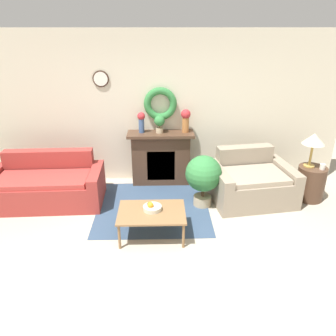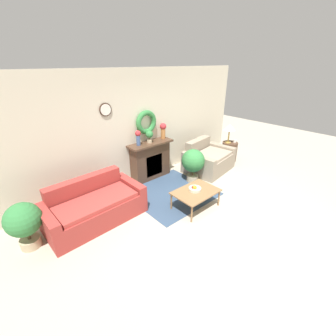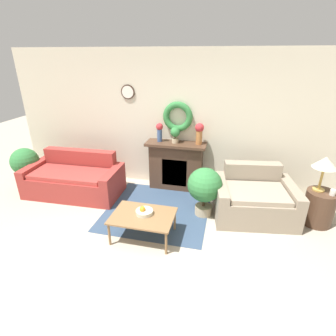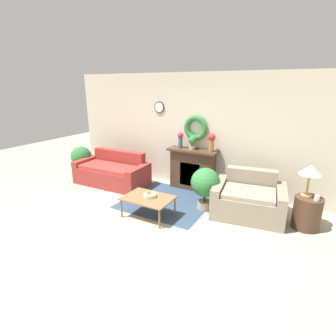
{
  "view_description": "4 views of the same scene",
  "coord_description": "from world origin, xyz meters",
  "px_view_note": "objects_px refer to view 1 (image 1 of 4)",
  "views": [
    {
      "loc": [
        0.09,
        -3.29,
        2.74
      ],
      "look_at": [
        0.21,
        1.38,
        0.69
      ],
      "focal_mm": 35.0,
      "sensor_mm": 36.0,
      "label": 1
    },
    {
      "loc": [
        -3.1,
        -2.0,
        2.82
      ],
      "look_at": [
        -0.17,
        1.31,
        0.71
      ],
      "focal_mm": 24.0,
      "sensor_mm": 36.0,
      "label": 2
    },
    {
      "loc": [
        1.08,
        -2.5,
        2.58
      ],
      "look_at": [
        0.15,
        1.41,
        0.82
      ],
      "focal_mm": 28.0,
      "sensor_mm": 36.0,
      "label": 3
    },
    {
      "loc": [
        2.53,
        -3.18,
        2.43
      ],
      "look_at": [
        -0.02,
        1.34,
        0.77
      ],
      "focal_mm": 28.0,
      "sensor_mm": 36.0,
      "label": 4
    }
  ],
  "objects_px": {
    "mug": "(322,167)",
    "couch_left": "(46,186)",
    "table_lamp": "(314,140)",
    "loveseat_right": "(251,182)",
    "fireplace": "(161,158)",
    "potted_plant_on_mantel": "(159,122)",
    "vase_on_mantel_left": "(141,121)",
    "coffee_table": "(152,213)",
    "side_table_by_loveseat": "(310,183)",
    "fruit_bowl": "(152,207)",
    "vase_on_mantel_right": "(186,119)",
    "potted_plant_floor_by_loveseat": "(203,175)"
  },
  "relations": [
    {
      "from": "mug",
      "to": "couch_left",
      "type": "bearing_deg",
      "value": 178.89
    },
    {
      "from": "table_lamp",
      "to": "mug",
      "type": "height_order",
      "value": "table_lamp"
    },
    {
      "from": "loveseat_right",
      "to": "fireplace",
      "type": "bearing_deg",
      "value": 146.83
    },
    {
      "from": "fireplace",
      "to": "potted_plant_on_mantel",
      "type": "xyz_separation_m",
      "value": [
        -0.02,
        -0.01,
        0.67
      ]
    },
    {
      "from": "loveseat_right",
      "to": "table_lamp",
      "type": "relative_size",
      "value": 2.54
    },
    {
      "from": "table_lamp",
      "to": "loveseat_right",
      "type": "bearing_deg",
      "value": -178.19
    },
    {
      "from": "vase_on_mantel_left",
      "to": "coffee_table",
      "type": "bearing_deg",
      "value": -83.47
    },
    {
      "from": "fireplace",
      "to": "mug",
      "type": "height_order",
      "value": "fireplace"
    },
    {
      "from": "side_table_by_loveseat",
      "to": "table_lamp",
      "type": "xyz_separation_m",
      "value": [
        -0.06,
        0.05,
        0.75
      ]
    },
    {
      "from": "coffee_table",
      "to": "side_table_by_loveseat",
      "type": "height_order",
      "value": "side_table_by_loveseat"
    },
    {
      "from": "fruit_bowl",
      "to": "couch_left",
      "type": "bearing_deg",
      "value": 151.16
    },
    {
      "from": "couch_left",
      "to": "vase_on_mantel_right",
      "type": "xyz_separation_m",
      "value": [
        2.34,
        0.71,
        0.93
      ]
    },
    {
      "from": "couch_left",
      "to": "coffee_table",
      "type": "relative_size",
      "value": 2.01
    },
    {
      "from": "coffee_table",
      "to": "mug",
      "type": "distance_m",
      "value": 2.93
    },
    {
      "from": "side_table_by_loveseat",
      "to": "table_lamp",
      "type": "relative_size",
      "value": 1.02
    },
    {
      "from": "fireplace",
      "to": "couch_left",
      "type": "bearing_deg",
      "value": -159.78
    },
    {
      "from": "vase_on_mantel_left",
      "to": "potted_plant_on_mantel",
      "type": "xyz_separation_m",
      "value": [
        0.32,
        -0.02,
        -0.03
      ]
    },
    {
      "from": "mug",
      "to": "vase_on_mantel_left",
      "type": "xyz_separation_m",
      "value": [
        -2.96,
        0.79,
        0.57
      ]
    },
    {
      "from": "fireplace",
      "to": "table_lamp",
      "type": "distance_m",
      "value": 2.61
    },
    {
      "from": "couch_left",
      "to": "potted_plant_on_mantel",
      "type": "height_order",
      "value": "potted_plant_on_mantel"
    },
    {
      "from": "fruit_bowl",
      "to": "fireplace",
      "type": "bearing_deg",
      "value": 85.35
    },
    {
      "from": "mug",
      "to": "fruit_bowl",
      "type": "bearing_deg",
      "value": -162.23
    },
    {
      "from": "vase_on_mantel_left",
      "to": "potted_plant_on_mantel",
      "type": "bearing_deg",
      "value": -3.61
    },
    {
      "from": "fireplace",
      "to": "mug",
      "type": "xyz_separation_m",
      "value": [
        2.62,
        -0.79,
        0.13
      ]
    },
    {
      "from": "table_lamp",
      "to": "potted_plant_on_mantel",
      "type": "xyz_separation_m",
      "value": [
        -2.48,
        0.65,
        0.13
      ]
    },
    {
      "from": "loveseat_right",
      "to": "vase_on_mantel_right",
      "type": "relative_size",
      "value": 3.5
    },
    {
      "from": "coffee_table",
      "to": "side_table_by_loveseat",
      "type": "xyz_separation_m",
      "value": [
        2.66,
        1.0,
        -0.07
      ]
    },
    {
      "from": "loveseat_right",
      "to": "vase_on_mantel_right",
      "type": "height_order",
      "value": "vase_on_mantel_right"
    },
    {
      "from": "coffee_table",
      "to": "side_table_by_loveseat",
      "type": "relative_size",
      "value": 1.59
    },
    {
      "from": "table_lamp",
      "to": "fruit_bowl",
      "type": "bearing_deg",
      "value": -158.72
    },
    {
      "from": "fireplace",
      "to": "fruit_bowl",
      "type": "xyz_separation_m",
      "value": [
        -0.14,
        -1.67,
        -0.06
      ]
    },
    {
      "from": "loveseat_right",
      "to": "vase_on_mantel_right",
      "type": "xyz_separation_m",
      "value": [
        -1.06,
        0.7,
        0.91
      ]
    },
    {
      "from": "vase_on_mantel_right",
      "to": "potted_plant_floor_by_loveseat",
      "type": "relative_size",
      "value": 0.48
    },
    {
      "from": "couch_left",
      "to": "fruit_bowl",
      "type": "height_order",
      "value": "couch_left"
    },
    {
      "from": "mug",
      "to": "potted_plant_on_mantel",
      "type": "distance_m",
      "value": 2.81
    },
    {
      "from": "fireplace",
      "to": "mug",
      "type": "distance_m",
      "value": 2.74
    },
    {
      "from": "couch_left",
      "to": "mug",
      "type": "bearing_deg",
      "value": -3.01
    },
    {
      "from": "vase_on_mantel_left",
      "to": "potted_plant_floor_by_loveseat",
      "type": "relative_size",
      "value": 0.43
    },
    {
      "from": "side_table_by_loveseat",
      "to": "potted_plant_on_mantel",
      "type": "relative_size",
      "value": 1.87
    },
    {
      "from": "fruit_bowl",
      "to": "mug",
      "type": "distance_m",
      "value": 2.9
    },
    {
      "from": "potted_plant_on_mantel",
      "to": "potted_plant_floor_by_loveseat",
      "type": "bearing_deg",
      "value": -51.01
    },
    {
      "from": "loveseat_right",
      "to": "vase_on_mantel_right",
      "type": "bearing_deg",
      "value": 138.24
    },
    {
      "from": "fireplace",
      "to": "couch_left",
      "type": "relative_size",
      "value": 0.64
    },
    {
      "from": "fireplace",
      "to": "potted_plant_on_mantel",
      "type": "distance_m",
      "value": 0.67
    },
    {
      "from": "table_lamp",
      "to": "vase_on_mantel_right",
      "type": "distance_m",
      "value": 2.13
    },
    {
      "from": "table_lamp",
      "to": "mug",
      "type": "distance_m",
      "value": 0.46
    },
    {
      "from": "side_table_by_loveseat",
      "to": "vase_on_mantel_right",
      "type": "height_order",
      "value": "vase_on_mantel_right"
    },
    {
      "from": "fireplace",
      "to": "loveseat_right",
      "type": "bearing_deg",
      "value": -24.66
    },
    {
      "from": "couch_left",
      "to": "table_lamp",
      "type": "relative_size",
      "value": 3.26
    },
    {
      "from": "coffee_table",
      "to": "loveseat_right",
      "type": "bearing_deg",
      "value": 31.83
    }
  ]
}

